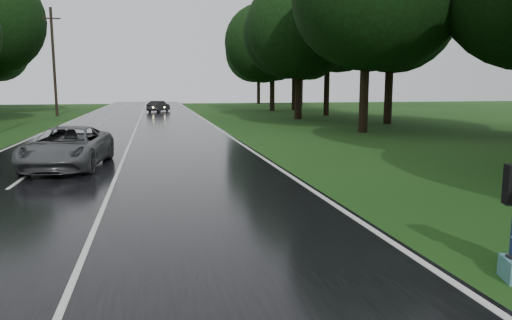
{
  "coord_description": "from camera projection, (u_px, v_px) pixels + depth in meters",
  "views": [
    {
      "loc": [
        1.33,
        -8.34,
        3.06
      ],
      "look_at": [
        3.97,
        4.1,
        1.1
      ],
      "focal_mm": 33.59,
      "sensor_mm": 36.0,
      "label": 1
    }
  ],
  "objects": [
    {
      "name": "tree_right_f",
      "position": [
        272.0,
        111.0,
        60.23
      ],
      "size": [
        8.98,
        8.98,
        14.03
      ],
      "primitive_type": null,
      "color": "black",
      "rests_on": "ground"
    },
    {
      "name": "grey_car",
      "position": [
        68.0,
        147.0,
        17.94
      ],
      "size": [
        3.09,
        5.72,
        1.52
      ],
      "primitive_type": "imported",
      "rotation": [
        0.0,
        0.0,
        6.18
      ],
      "color": "#4E5154",
      "rests_on": "road"
    },
    {
      "name": "lane_center",
      "position": [
        131.0,
        139.0,
        27.59
      ],
      "size": [
        0.12,
        140.0,
        0.01
      ],
      "primitive_type": "cube",
      "color": "silver",
      "rests_on": "road"
    },
    {
      "name": "suitcase",
      "position": [
        508.0,
        269.0,
        7.6
      ],
      "size": [
        0.29,
        0.53,
        0.36
      ],
      "primitive_type": "cube",
      "rotation": [
        0.0,
        0.0,
        5.98
      ],
      "color": "teal",
      "rests_on": "ground"
    },
    {
      "name": "tree_right_d",
      "position": [
        363.0,
        132.0,
        32.23
      ],
      "size": [
        10.29,
        10.29,
        16.09
      ],
      "primitive_type": null,
      "color": "black",
      "rests_on": "ground"
    },
    {
      "name": "ground",
      "position": [
        80.0,
        266.0,
        8.26
      ],
      "size": [
        160.0,
        160.0,
        0.0
      ],
      "primitive_type": "plane",
      "color": "#1B3F12",
      "rests_on": "ground"
    },
    {
      "name": "road",
      "position": [
        131.0,
        140.0,
        27.59
      ],
      "size": [
        12.0,
        140.0,
        0.04
      ],
      "primitive_type": "cube",
      "color": "black",
      "rests_on": "ground"
    },
    {
      "name": "tree_right_e",
      "position": [
        298.0,
        119.0,
        45.19
      ],
      "size": [
        9.29,
        9.29,
        14.51
      ],
      "primitive_type": null,
      "color": "black",
      "rests_on": "ground"
    },
    {
      "name": "far_car",
      "position": [
        159.0,
        106.0,
        57.28
      ],
      "size": [
        2.85,
        4.18,
        1.31
      ],
      "primitive_type": "imported",
      "rotation": [
        0.0,
        0.0,
        2.73
      ],
      "color": "black",
      "rests_on": "road"
    },
    {
      "name": "utility_pole_far",
      "position": [
        57.0,
        116.0,
        49.48
      ],
      "size": [
        1.8,
        0.28,
        10.9
      ],
      "primitive_type": null,
      "color": "black",
      "rests_on": "ground"
    }
  ]
}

